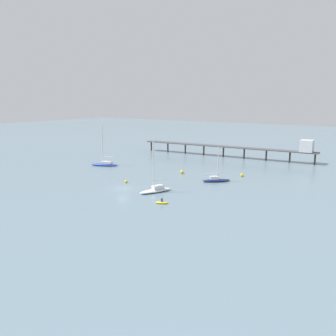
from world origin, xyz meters
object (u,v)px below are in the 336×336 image
object	(u,v)px
sailboat_navy	(216,179)
dinghy_yellow	(162,202)
sailboat_blue	(105,163)
sailboat_white	(156,189)
mooring_buoy_far	(126,181)
mooring_buoy_near	(182,172)
mooring_buoy_outer	(242,175)
pier	(255,147)

from	to	relation	value
sailboat_navy	dinghy_yellow	world-z (taller)	sailboat_navy
sailboat_blue	dinghy_yellow	bearing A→B (deg)	-31.87
sailboat_white	mooring_buoy_far	bearing A→B (deg)	164.01
sailboat_white	sailboat_navy	bearing A→B (deg)	68.27
sailboat_blue	mooring_buoy_far	bearing A→B (deg)	-34.28
sailboat_blue	dinghy_yellow	distance (m)	39.50
sailboat_navy	mooring_buoy_near	world-z (taller)	sailboat_navy
mooring_buoy_outer	mooring_buoy_far	size ratio (longest dim) A/B	1.15
sailboat_navy	mooring_buoy_near	size ratio (longest dim) A/B	9.25
sailboat_navy	mooring_buoy_near	bearing A→B (deg)	163.19
sailboat_blue	mooring_buoy_near	distance (m)	23.34
mooring_buoy_near	mooring_buoy_far	world-z (taller)	mooring_buoy_near
mooring_buoy_near	mooring_buoy_far	xyz separation A→B (m)	(-5.13, -15.24, -0.10)
pier	sailboat_blue	size ratio (longest dim) A/B	4.95
sailboat_blue	mooring_buoy_far	xyz separation A→B (m)	(18.03, -12.29, -0.35)
mooring_buoy_outer	mooring_buoy_far	xyz separation A→B (m)	(-18.82, -20.23, -0.05)
sailboat_white	mooring_buoy_far	distance (m)	10.53
sailboat_white	sailboat_blue	bearing A→B (deg)	151.65
sailboat_blue	sailboat_navy	bearing A→B (deg)	-0.58
sailboat_navy	mooring_buoy_outer	distance (m)	8.74
sailboat_navy	mooring_buoy_outer	world-z (taller)	sailboat_navy
dinghy_yellow	mooring_buoy_near	distance (m)	25.98
mooring_buoy_outer	sailboat_blue	bearing A→B (deg)	-167.83
pier	sailboat_blue	bearing A→B (deg)	-132.71
dinghy_yellow	mooring_buoy_outer	size ratio (longest dim) A/B	3.38
mooring_buoy_near	mooring_buoy_outer	bearing A→B (deg)	20.04
pier	mooring_buoy_outer	world-z (taller)	pier
pier	mooring_buoy_far	world-z (taller)	pier
sailboat_blue	dinghy_yellow	world-z (taller)	sailboat_blue
dinghy_yellow	mooring_buoy_outer	bearing A→B (deg)	83.47
pier	sailboat_blue	distance (m)	45.09
mooring_buoy_outer	sailboat_white	bearing A→B (deg)	-110.59
dinghy_yellow	mooring_buoy_outer	world-z (taller)	dinghy_yellow
dinghy_yellow	mooring_buoy_far	bearing A→B (deg)	151.09
sailboat_white	mooring_buoy_far	world-z (taller)	sailboat_white
sailboat_navy	dinghy_yellow	size ratio (longest dim) A/B	3.14
sailboat_white	mooring_buoy_far	xyz separation A→B (m)	(-10.12, 2.90, -0.33)
pier	dinghy_yellow	distance (m)	54.11
sailboat_white	mooring_buoy_outer	size ratio (longest dim) A/B	14.10
mooring_buoy_outer	pier	bearing A→B (deg)	104.17
pier	sailboat_navy	bearing A→B (deg)	-83.91
sailboat_white	sailboat_navy	size ratio (longest dim) A/B	1.33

